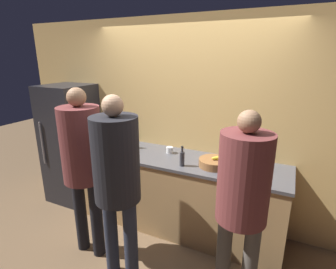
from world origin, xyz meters
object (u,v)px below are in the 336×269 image
utensil_crock (118,139)px  bottle_dark (182,158)px  bottle_green (133,143)px  potted_plant (250,151)px  refrigerator (72,144)px  person_left (82,157)px  person_center (117,173)px  bottle_clear (105,137)px  person_right (243,192)px  fruit_bowl (214,163)px  cup_white (170,150)px

utensil_crock → bottle_dark: size_ratio=1.30×
bottle_green → potted_plant: size_ratio=0.74×
refrigerator → person_left: (1.04, -0.85, 0.27)m
person_center → bottle_dark: size_ratio=7.95×
bottle_clear → potted_plant: 1.92m
person_right → utensil_crock: 2.05m
refrigerator → fruit_bowl: (2.20, -0.07, 0.13)m
bottle_green → bottle_clear: size_ratio=0.74×
bottle_green → cup_white: size_ratio=2.21×
bottle_clear → cup_white: 0.96m
person_center → potted_plant: person_center is taller
person_center → bottle_green: size_ratio=9.79×
utensil_crock → bottle_dark: utensil_crock is taller
person_left → fruit_bowl: (1.16, 0.78, -0.15)m
refrigerator → cup_white: 1.58m
bottle_clear → cup_white: bottle_clear is taller
utensil_crock → bottle_clear: 0.18m
refrigerator → potted_plant: size_ratio=6.85×
person_right → refrigerator: bearing=163.7°
person_left → potted_plant: person_left is taller
fruit_bowl → bottle_clear: 1.58m
person_center → cup_white: (0.00, 1.09, -0.14)m
utensil_crock → bottle_dark: (1.09, -0.32, 0.02)m
potted_plant → bottle_dark: bearing=-147.6°
bottle_clear → person_left: bearing=-64.7°
person_right → person_center: bearing=-167.9°
person_right → fruit_bowl: size_ratio=5.16×
bottle_clear → bottle_dark: size_ratio=1.10×
person_right → bottle_clear: 2.16m
utensil_crock → cup_white: bearing=-1.4°
person_center → bottle_dark: person_center is taller
refrigerator → cup_white: (1.58, 0.09, 0.12)m
person_center → potted_plant: size_ratio=7.22×
fruit_bowl → bottle_clear: bearing=176.6°
refrigerator → person_left: size_ratio=0.94×
potted_plant → person_right: bearing=-84.5°
refrigerator → potted_plant: bearing=4.8°
fruit_bowl → bottle_green: (-1.15, 0.13, 0.03)m
person_left → fruit_bowl: person_left is taller
person_left → bottle_green: size_ratio=9.86×
bottle_green → person_left: bearing=-90.9°
bottle_green → person_center: bearing=-63.6°
refrigerator → bottle_green: (1.05, 0.05, 0.16)m
person_right → bottle_dark: 0.95m
refrigerator → potted_plant: refrigerator is taller
refrigerator → person_center: person_center is taller
person_left → potted_plant: (1.50, 1.06, -0.06)m
person_center → bottle_clear: (-0.95, 1.02, -0.09)m
refrigerator → bottle_clear: 0.65m
person_left → utensil_crock: person_left is taller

